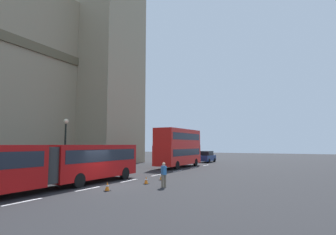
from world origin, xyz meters
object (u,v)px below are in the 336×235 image
Objects in this scene: traffic_cone_east at (162,177)px; street_lamp at (65,143)px; sedan_lead at (207,157)px; double_decker_bus at (179,146)px; traffic_cone_west at (107,186)px; pedestrian_near_cones at (164,174)px; articulated_bus at (41,163)px; traffic_cone_middle at (146,180)px.

street_lamp reaches higher than traffic_cone_east.
sedan_lead is 0.83× the size of street_lamp.
double_decker_bus is 18.80m from traffic_cone_west.
double_decker_bus is at bearing -17.25° from street_lamp.
pedestrian_near_cones is at bearing -148.78° from traffic_cone_east.
double_decker_bus reaches higher than traffic_cone_east.
traffic_cone_middle is at bearing -36.15° from articulated_bus.
double_decker_bus reaches higher than traffic_cone_middle.
street_lamp is (0.06, 8.72, 2.77)m from traffic_cone_middle.
double_decker_bus reaches higher than sedan_lead.
articulated_bus reaches higher than traffic_cone_east.
traffic_cone_west is 3.88m from pedestrian_near_cones.
articulated_bus is 10.35× the size of pedestrian_near_cones.
traffic_cone_middle is 9.15m from street_lamp.
double_decker_bus is 15.36m from traffic_cone_middle.
traffic_cone_west is at bearing -168.70° from double_decker_bus.
pedestrian_near_cones is at bearing -94.64° from street_lamp.
double_decker_bus is at bearing -179.36° from sedan_lead.
traffic_cone_west is 0.11× the size of street_lamp.
articulated_bus reaches higher than traffic_cone_middle.
traffic_cone_west is at bearing 139.49° from pedestrian_near_cones.
traffic_cone_middle is (5.77, -4.21, -1.46)m from articulated_bus.
articulated_bus is 7.94m from pedestrian_near_cones.
traffic_cone_east is 0.34× the size of pedestrian_near_cones.
double_decker_bus is at bearing 11.30° from traffic_cone_west.
street_lamp reaches higher than pedestrian_near_cones.
traffic_cone_west is 3.76m from traffic_cone_middle.
articulated_bus is 7.29m from traffic_cone_middle.
pedestrian_near_cones is (-15.37, -6.14, -1.80)m from double_decker_bus.
traffic_cone_west is (2.05, -3.65, -1.46)m from articulated_bus.
pedestrian_near_cones is (4.96, -6.14, -0.83)m from articulated_bus.
articulated_bus is at bearing 153.54° from traffic_cone_east.
street_lamp is 10.89m from pedestrian_near_cones.
double_decker_bus reaches higher than pedestrian_near_cones.
sedan_lead is 26.10m from traffic_cone_middle.
street_lamp reaches higher than articulated_bus.
traffic_cone_middle is 0.34× the size of pedestrian_near_cones.
street_lamp is (-25.67, 4.38, 2.14)m from sedan_lead.
double_decker_bus reaches higher than articulated_bus.
traffic_cone_middle is at bearing 67.32° from pedestrian_near_cones.
double_decker_bus is 15.20m from street_lamp.
traffic_cone_west is at bearing 171.43° from traffic_cone_middle.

